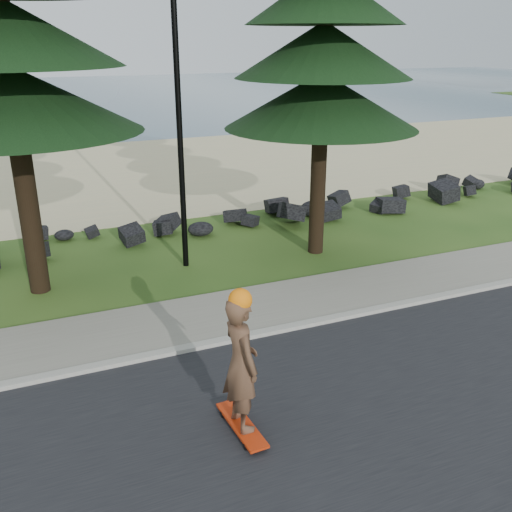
# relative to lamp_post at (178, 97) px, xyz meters

# --- Properties ---
(ground) EXTENTS (160.00, 160.00, 0.00)m
(ground) POSITION_rel_lamp_post_xyz_m (0.00, -3.20, -4.13)
(ground) COLOR #254716
(ground) RESTS_ON ground
(road) EXTENTS (160.00, 7.00, 0.02)m
(road) POSITION_rel_lamp_post_xyz_m (0.00, -7.70, -4.12)
(road) COLOR black
(road) RESTS_ON ground
(kerb) EXTENTS (160.00, 0.20, 0.10)m
(kerb) POSITION_rel_lamp_post_xyz_m (0.00, -4.10, -4.08)
(kerb) COLOR #A4A194
(kerb) RESTS_ON ground
(sidewalk) EXTENTS (160.00, 2.00, 0.08)m
(sidewalk) POSITION_rel_lamp_post_xyz_m (0.00, -3.00, -4.09)
(sidewalk) COLOR slate
(sidewalk) RESTS_ON ground
(beach_sand) EXTENTS (160.00, 15.00, 0.01)m
(beach_sand) POSITION_rel_lamp_post_xyz_m (0.00, 11.30, -4.13)
(beach_sand) COLOR beige
(beach_sand) RESTS_ON ground
(ocean) EXTENTS (160.00, 58.00, 0.01)m
(ocean) POSITION_rel_lamp_post_xyz_m (0.00, 47.80, -4.13)
(ocean) COLOR #375669
(ocean) RESTS_ON ground
(seawall_boulders) EXTENTS (60.00, 2.40, 1.10)m
(seawall_boulders) POSITION_rel_lamp_post_xyz_m (0.00, 2.40, -4.13)
(seawall_boulders) COLOR black
(seawall_boulders) RESTS_ON ground
(lamp_post) EXTENTS (0.25, 0.14, 8.14)m
(lamp_post) POSITION_rel_lamp_post_xyz_m (0.00, 0.00, 0.00)
(lamp_post) COLOR black
(lamp_post) RESTS_ON ground
(skateboarder) EXTENTS (0.53, 1.24, 2.28)m
(skateboarder) POSITION_rel_lamp_post_xyz_m (-1.08, -6.62, -2.99)
(skateboarder) COLOR #BC2A0B
(skateboarder) RESTS_ON ground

